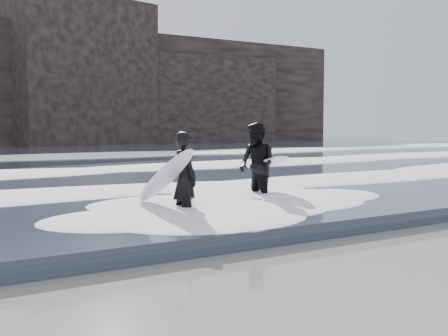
{
  "coord_description": "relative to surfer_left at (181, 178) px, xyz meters",
  "views": [
    {
      "loc": [
        -6.08,
        -3.84,
        1.89
      ],
      "look_at": [
        0.19,
        6.14,
        1.0
      ],
      "focal_mm": 45.0,
      "sensor_mm": 36.0,
      "label": 1
    }
  ],
  "objects": [
    {
      "name": "surfer_right",
      "position": [
        2.47,
        0.9,
        0.09
      ],
      "size": [
        1.41,
        2.07,
        1.96
      ],
      "color": "black",
      "rests_on": "ground"
    },
    {
      "name": "sea",
      "position": [
        1.07,
        23.31,
        -0.75
      ],
      "size": [
        90.0,
        52.0,
        0.3
      ],
      "primitive_type": "cube",
      "color": "#2F384C",
      "rests_on": "ground"
    },
    {
      "name": "foam_far",
      "position": [
        1.07,
        19.31,
        -0.45
      ],
      "size": [
        60.0,
        4.8,
        0.3
      ],
      "primitive_type": "ellipsoid",
      "color": "white",
      "rests_on": "sea"
    },
    {
      "name": "surfer_left",
      "position": [
        0.0,
        0.0,
        0.0
      ],
      "size": [
        0.99,
        1.84,
        1.78
      ],
      "color": "black",
      "rests_on": "ground"
    },
    {
      "name": "foam_mid",
      "position": [
        1.07,
        10.31,
        -0.48
      ],
      "size": [
        60.0,
        4.0,
        0.24
      ],
      "primitive_type": "ellipsoid",
      "color": "white",
      "rests_on": "sea"
    },
    {
      "name": "foam_near",
      "position": [
        1.07,
        3.31,
        -0.5
      ],
      "size": [
        60.0,
        3.2,
        0.2
      ],
      "primitive_type": "ellipsoid",
      "color": "white",
      "rests_on": "sea"
    }
  ]
}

